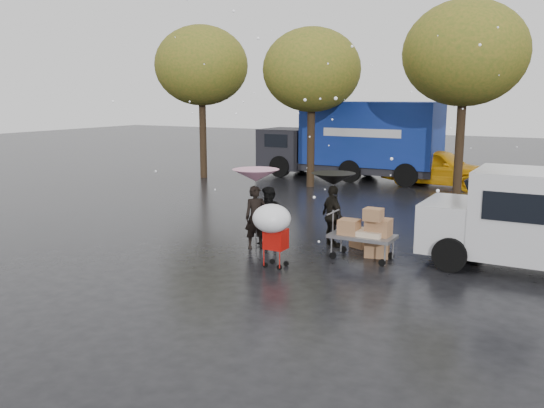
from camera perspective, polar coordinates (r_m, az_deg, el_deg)
The scene contains 13 objects.
ground at distance 14.04m, azimuth -0.83°, elevation -4.93°, with size 90.00×90.00×0.00m, color black.
person_pink at distance 14.36m, azimuth -1.60°, elevation -1.33°, with size 0.58×0.38×1.58m, color black.
person_middle at distance 14.46m, azimuth -0.25°, elevation -1.32°, with size 0.75×0.58×1.54m, color black.
person_black at distance 14.61m, azimuth 6.02°, elevation -1.20°, with size 0.92×0.38×1.57m, color black.
umbrella_pink at distance 14.18m, azimuth -1.62°, elevation 2.85°, with size 1.16×1.16×2.00m.
umbrella_black at distance 14.44m, azimuth 6.10°, elevation 2.47°, with size 1.11×1.11×1.88m.
vendor_cart at distance 13.53m, azimuth 9.28°, elevation -2.50°, with size 1.52×0.80×1.27m.
shopping_cart at distance 12.58m, azimuth 0.03°, elevation -1.79°, with size 0.84×0.84×1.46m.
blue_truck at distance 26.58m, azimuth 8.06°, elevation 6.25°, with size 8.30×2.60×3.50m.
box_ground_near at distance 13.96m, azimuth 10.37°, elevation -4.14°, with size 0.56×0.44×0.50m, color #996342.
box_ground_far at distance 14.74m, azimuth 8.72°, elevation -3.60°, with size 0.45×0.35×0.35m, color #996342.
yellow_taxi at distance 25.33m, azimuth 16.10°, elevation 3.53°, with size 1.88×4.67×1.59m, color #EEA40C.
tree_row at distance 22.91m, azimuth 11.05°, elevation 13.64°, with size 21.60×4.40×7.12m.
Camera 1 is at (6.76, -11.70, 3.80)m, focal length 38.00 mm.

